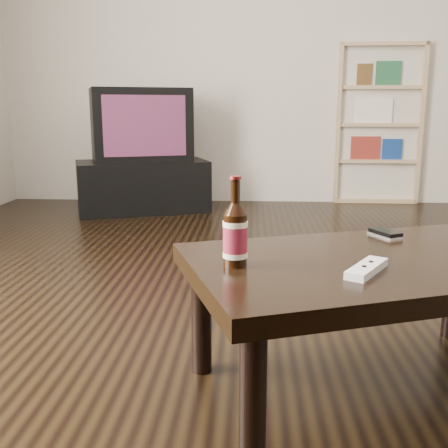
{
  "coord_description": "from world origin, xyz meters",
  "views": [
    {
      "loc": [
        -0.29,
        -1.75,
        0.82
      ],
      "look_at": [
        -0.36,
        -0.4,
        0.52
      ],
      "focal_mm": 42.0,
      "sensor_mm": 36.0,
      "label": 1
    }
  ],
  "objects_px": {
    "bookshelf": "(375,121)",
    "beer_bottle": "(235,235)",
    "phone": "(385,234)",
    "remote": "(367,269)",
    "tv_stand": "(143,186)",
    "tv": "(141,125)",
    "coffee_table": "(380,275)"
  },
  "relations": [
    {
      "from": "beer_bottle",
      "to": "remote",
      "type": "relative_size",
      "value": 1.31
    },
    {
      "from": "tv_stand",
      "to": "tv",
      "type": "bearing_deg",
      "value": -90.0
    },
    {
      "from": "tv_stand",
      "to": "phone",
      "type": "relative_size",
      "value": 8.19
    },
    {
      "from": "bookshelf",
      "to": "phone",
      "type": "xyz_separation_m",
      "value": [
        -0.66,
        -3.17,
        -0.3
      ]
    },
    {
      "from": "bookshelf",
      "to": "phone",
      "type": "bearing_deg",
      "value": -100.29
    },
    {
      "from": "beer_bottle",
      "to": "phone",
      "type": "xyz_separation_m",
      "value": [
        0.49,
        0.36,
        -0.08
      ]
    },
    {
      "from": "bookshelf",
      "to": "coffee_table",
      "type": "height_order",
      "value": "bookshelf"
    },
    {
      "from": "bookshelf",
      "to": "coffee_table",
      "type": "distance_m",
      "value": 3.53
    },
    {
      "from": "phone",
      "to": "remote",
      "type": "xyz_separation_m",
      "value": [
        -0.15,
        -0.41,
        0.0
      ]
    },
    {
      "from": "tv",
      "to": "remote",
      "type": "distance_m",
      "value": 3.15
    },
    {
      "from": "tv_stand",
      "to": "tv",
      "type": "relative_size",
      "value": 1.18
    },
    {
      "from": "bookshelf",
      "to": "remote",
      "type": "xyz_separation_m",
      "value": [
        -0.81,
        -3.58,
        -0.3
      ]
    },
    {
      "from": "tv",
      "to": "coffee_table",
      "type": "bearing_deg",
      "value": -84.87
    },
    {
      "from": "tv_stand",
      "to": "bookshelf",
      "type": "xyz_separation_m",
      "value": [
        2.0,
        0.67,
        0.51
      ]
    },
    {
      "from": "beer_bottle",
      "to": "remote",
      "type": "height_order",
      "value": "beer_bottle"
    },
    {
      "from": "tv",
      "to": "coffee_table",
      "type": "distance_m",
      "value": 3.05
    },
    {
      "from": "bookshelf",
      "to": "beer_bottle",
      "type": "bearing_deg",
      "value": -106.52
    },
    {
      "from": "bookshelf",
      "to": "phone",
      "type": "height_order",
      "value": "bookshelf"
    },
    {
      "from": "tv_stand",
      "to": "coffee_table",
      "type": "bearing_deg",
      "value": -84.88
    },
    {
      "from": "tv_stand",
      "to": "bookshelf",
      "type": "height_order",
      "value": "bookshelf"
    },
    {
      "from": "tv_stand",
      "to": "tv",
      "type": "xyz_separation_m",
      "value": [
        0.0,
        -0.0,
        0.49
      ]
    },
    {
      "from": "tv",
      "to": "beer_bottle",
      "type": "distance_m",
      "value": 3.0
    },
    {
      "from": "tv",
      "to": "coffee_table",
      "type": "relative_size",
      "value": 0.71
    },
    {
      "from": "beer_bottle",
      "to": "phone",
      "type": "distance_m",
      "value": 0.61
    },
    {
      "from": "beer_bottle",
      "to": "phone",
      "type": "relative_size",
      "value": 1.92
    },
    {
      "from": "coffee_table",
      "to": "phone",
      "type": "distance_m",
      "value": 0.27
    },
    {
      "from": "bookshelf",
      "to": "tv_stand",
      "type": "bearing_deg",
      "value": -159.99
    },
    {
      "from": "tv_stand",
      "to": "beer_bottle",
      "type": "bearing_deg",
      "value": -92.99
    },
    {
      "from": "beer_bottle",
      "to": "phone",
      "type": "height_order",
      "value": "beer_bottle"
    },
    {
      "from": "tv",
      "to": "coffee_table",
      "type": "xyz_separation_m",
      "value": [
        1.27,
        -2.76,
        -0.35
      ]
    },
    {
      "from": "tv_stand",
      "to": "remote",
      "type": "bearing_deg",
      "value": -87.23
    },
    {
      "from": "coffee_table",
      "to": "beer_bottle",
      "type": "bearing_deg",
      "value": -165.45
    }
  ]
}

